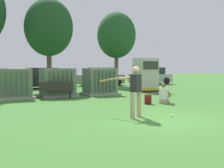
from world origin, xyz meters
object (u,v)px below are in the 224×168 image
Objects in this scene: batter at (134,89)px; seated_spectator at (164,95)px; parked_car_left_of_center at (40,79)px; park_bench at (56,89)px; backpack at (148,99)px; parked_car_rightmost at (151,76)px; parked_car_right_of_center at (101,77)px; transformer_mid_east at (100,82)px; generator_enclosure at (146,75)px; transformer_west at (13,84)px; transformer_mid_west at (58,83)px; sports_ball at (171,116)px.

seated_spectator is at bearing 39.03° from batter.
batter is at bearing -91.38° from parked_car_left_of_center.
park_bench is at bearing 133.46° from seated_spectator.
backpack is 12.23m from parked_car_left_of_center.
park_bench is at bearing -145.43° from parked_car_rightmost.
parked_car_rightmost is at bearing -2.52° from parked_car_right_of_center.
transformer_mid_east reaches higher than backpack.
parked_car_left_of_center is (-2.06, 12.04, 0.54)m from backpack.
transformer_mid_east is at bearing -172.37° from generator_enclosure.
transformer_mid_east is at bearing -73.16° from parked_car_left_of_center.
parked_car_left_of_center is at bearing -174.88° from parked_car_right_of_center.
transformer_west is 0.91× the size of generator_enclosure.
transformer_mid_west is at bearing -95.33° from parked_car_left_of_center.
sports_ball is at bearing -86.85° from parked_car_left_of_center.
sports_ball is at bearing -123.44° from seated_spectator.
parked_car_right_of_center is at bearing 73.27° from sports_ball.
seated_spectator is 12.87m from parked_car_right_of_center.
batter reaches higher than parked_car_right_of_center.
transformer_mid_east is 8.31m from batter.
transformer_mid_east is at bearing 0.17° from transformer_mid_west.
parked_car_left_of_center is 0.99× the size of parked_car_right_of_center.
parked_car_rightmost is (9.95, 15.53, 0.71)m from sports_ball.
transformer_mid_west is 2.70m from transformer_mid_east.
parked_car_right_of_center reaches higher than park_bench.
sports_ball is 0.02× the size of parked_car_rightmost.
transformer_mid_east is at bearing 89.96° from backpack.
seated_spectator is at bearing -122.43° from parked_car_rightmost.
parked_car_rightmost is (10.79, 0.27, 0.00)m from parked_car_left_of_center.
parked_car_right_of_center is (5.58, 0.50, 0.00)m from parked_car_left_of_center.
parked_car_left_of_center is 10.79m from parked_car_rightmost.
transformer_west is 2.35m from park_bench.
transformer_mid_east is 7.12m from parked_car_left_of_center.
transformer_west is 7.43m from parked_car_left_of_center.
transformer_west and transformer_mid_east have the same top height.
transformer_west is 8.06m from seated_spectator.
transformer_mid_east is 1.21× the size of batter.
parked_car_right_of_center reaches higher than seated_spectator.
parked_car_left_of_center is at bearing 84.67° from transformer_mid_west.
parked_car_right_of_center is at bearing 177.48° from parked_car_rightmost.
batter is 19.33× the size of sports_ball.
sports_ball is at bearing -122.64° from parked_car_rightmost.
parked_car_right_of_center is at bearing 51.68° from park_bench.
transformer_west is at bearing -153.15° from parked_car_rightmost.
backpack is at bearing -125.33° from parked_car_rightmost.
seated_spectator is at bearing -76.36° from parked_car_left_of_center.
park_bench is at bearing -97.58° from parked_car_left_of_center.
parked_car_right_of_center reaches higher than backpack.
backpack is (3.11, -4.16, -0.32)m from park_bench.
sports_ball is (-4.93, -8.94, -1.09)m from generator_enclosure.
park_bench is 14.38m from parked_car_rightmost.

